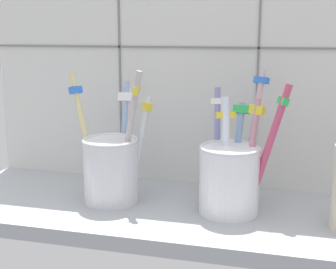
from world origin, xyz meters
The scene contains 4 objects.
counter_slab centered at (0.00, 0.00, 1.00)cm, with size 64.00×22.00×2.00cm, color #9EA3A8.
tile_wall_back centered at (0.00, 12.00, 22.50)cm, with size 64.00×2.20×45.00cm.
toothbrush_cup_left centered at (-8.23, 0.10, 7.07)cm, with size 12.61×11.20×18.51cm.
toothbrush_cup_right centered at (8.45, 0.20, 7.19)cm, with size 11.59×11.15×18.54cm.
Camera 1 is at (15.46, -59.56, 25.80)cm, focal length 50.71 mm.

